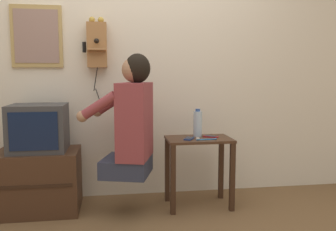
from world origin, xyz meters
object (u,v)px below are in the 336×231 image
(cell_phone_spare, at_px, (211,137))
(cell_phone_held, at_px, (189,139))
(person, at_px, (132,120))
(television, at_px, (39,128))
(water_bottle, at_px, (198,123))
(toothbrush, at_px, (205,139))
(framed_picture, at_px, (37,36))
(wall_phone_antique, at_px, (97,44))

(cell_phone_spare, bearing_deg, cell_phone_held, 147.47)
(person, xyz_separation_m, television, (-0.75, 0.20, -0.07))
(water_bottle, bearing_deg, cell_phone_held, -129.44)
(television, height_order, toothbrush, television)
(framed_picture, bearing_deg, television, -81.77)
(cell_phone_held, height_order, cell_phone_spare, same)
(person, relative_size, wall_phone_antique, 1.19)
(framed_picture, bearing_deg, person, -31.00)
(television, bearing_deg, water_bottle, -0.61)
(wall_phone_antique, height_order, cell_phone_held, wall_phone_antique)
(wall_phone_antique, xyz_separation_m, framed_picture, (-0.51, 0.04, 0.07))
(wall_phone_antique, bearing_deg, television, -153.57)
(toothbrush, bearing_deg, wall_phone_antique, 59.31)
(water_bottle, xyz_separation_m, toothbrush, (0.02, -0.18, -0.11))
(cell_phone_held, distance_m, toothbrush, 0.14)
(television, distance_m, toothbrush, 1.36)
(framed_picture, xyz_separation_m, toothbrush, (1.39, -0.47, -0.86))
(cell_phone_spare, relative_size, water_bottle, 0.55)
(person, bearing_deg, water_bottle, -56.56)
(cell_phone_held, bearing_deg, cell_phone_spare, 44.49)
(television, relative_size, water_bottle, 1.84)
(television, xyz_separation_m, water_bottle, (1.33, -0.01, 0.01))
(wall_phone_antique, height_order, framed_picture, framed_picture)
(cell_phone_spare, bearing_deg, water_bottle, 98.51)
(person, xyz_separation_m, water_bottle, (0.58, 0.18, -0.06))
(television, bearing_deg, person, -14.63)
(person, height_order, framed_picture, framed_picture)
(framed_picture, height_order, water_bottle, framed_picture)
(cell_phone_held, bearing_deg, toothbrush, 3.36)
(cell_phone_held, bearing_deg, television, -159.13)
(cell_phone_spare, height_order, toothbrush, toothbrush)
(person, xyz_separation_m, cell_phone_spare, (0.68, 0.12, -0.17))
(cell_phone_held, xyz_separation_m, cell_phone_spare, (0.21, 0.06, 0.00))
(framed_picture, bearing_deg, wall_phone_antique, -4.90)
(framed_picture, height_order, cell_phone_spare, framed_picture)
(person, height_order, cell_phone_spare, person)
(person, relative_size, toothbrush, 5.47)
(wall_phone_antique, distance_m, framed_picture, 0.52)
(wall_phone_antique, distance_m, toothbrush, 1.26)
(framed_picture, bearing_deg, cell_phone_held, -18.33)
(framed_picture, distance_m, toothbrush, 1.70)
(television, bearing_deg, cell_phone_held, -6.54)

